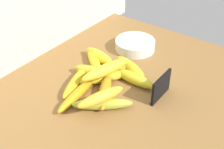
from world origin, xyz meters
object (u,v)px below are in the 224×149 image
banana_6 (95,73)px  banana_7 (102,104)px  banana_11 (101,97)px  chalkboard_sign (161,88)px  banana_0 (95,62)px  banana_9 (130,67)px  banana_3 (134,78)px  banana_4 (107,77)px  banana_2 (100,57)px  banana_8 (113,70)px  banana_5 (78,94)px  fruit_bowl (135,45)px  banana_10 (105,90)px  banana_12 (106,69)px  banana_1 (76,81)px

banana_6 → banana_7: (-11.49, -12.10, -0.25)cm
banana_11 → chalkboard_sign: bearing=-34.3°
banana_0 → banana_6: size_ratio=1.17×
banana_0 → banana_9: (4.91, -12.68, 0.26)cm
banana_0 → banana_3: banana_3 is taller
banana_4 → banana_6: 4.71cm
banana_2 → banana_0: bearing=-171.7°
banana_0 → banana_7: (-16.86, -16.71, 0.09)cm
banana_8 → banana_11: (-18.13, -8.55, 3.82)cm
banana_4 → banana_5: banana_4 is taller
banana_2 → banana_4: banana_2 is taller
banana_3 → banana_5: size_ratio=0.82×
fruit_bowl → banana_10: bearing=-165.3°
fruit_bowl → banana_0: fruit_bowl is taller
banana_7 → chalkboard_sign: bearing=-37.0°
banana_0 → banana_5: 18.72cm
banana_10 → chalkboard_sign: bearing=-57.1°
banana_0 → banana_12: size_ratio=0.97×
banana_3 → banana_7: 16.85cm
banana_7 → banana_4: bearing=31.6°
banana_5 → banana_9: banana_9 is taller
banana_3 → banana_7: size_ratio=0.91×
banana_8 → banana_7: bearing=-154.4°
banana_2 → banana_8: bearing=-111.6°
banana_0 → banana_3: 17.34cm
banana_7 → banana_11: 3.85cm
banana_1 → banana_4: same height
fruit_bowl → banana_8: (-19.36, -3.19, -0.31)cm
banana_4 → banana_10: bearing=-146.9°
banana_12 → banana_0: bearing=60.6°
banana_2 → banana_8: banana_2 is taller
banana_3 → banana_9: (4.94, 4.66, 0.05)cm
banana_4 → banana_0: bearing=63.0°
banana_8 → banana_0: bearing=91.3°
banana_1 → banana_4: 10.59cm
banana_4 → banana_7: bearing=-148.4°
banana_12 → banana_10: bearing=-145.7°
banana_3 → banana_12: banana_12 is taller
banana_1 → banana_6: (7.15, -2.52, 0.39)cm
banana_6 → banana_8: bearing=-35.3°
banana_0 → banana_3: bearing=-90.1°
banana_0 → banana_11: size_ratio=1.20×
chalkboard_sign → banana_0: bearing=87.4°
banana_7 → banana_6: bearing=46.5°
banana_6 → banana_7: 16.69cm
banana_0 → chalkboard_sign: bearing=-92.6°
banana_12 → banana_1: bearing=134.2°
chalkboard_sign → banana_1: size_ratio=0.55×
banana_5 → banana_2: bearing=19.5°
chalkboard_sign → banana_9: 17.03cm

